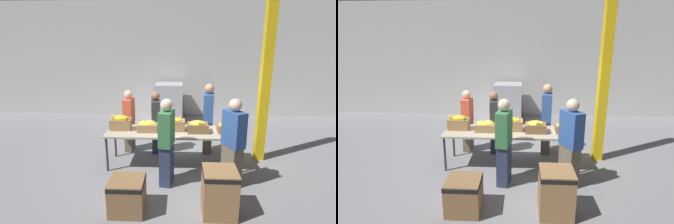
% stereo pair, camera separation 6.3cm
% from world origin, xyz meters
% --- Properties ---
extents(ground_plane, '(30.00, 30.00, 0.00)m').
position_xyz_m(ground_plane, '(0.00, 0.00, 0.00)').
color(ground_plane, gray).
extents(wall_back, '(16.00, 0.08, 4.00)m').
position_xyz_m(wall_back, '(0.00, 4.09, 2.00)').
color(wall_back, silver).
rests_on(wall_back, ground_plane).
extents(sorting_table, '(2.81, 0.85, 0.78)m').
position_xyz_m(sorting_table, '(0.00, 0.00, 0.74)').
color(sorting_table, '#B2A893').
rests_on(sorting_table, ground_plane).
extents(banana_box_0, '(0.45, 0.30, 0.33)m').
position_xyz_m(banana_box_0, '(-1.13, 0.07, 0.94)').
color(banana_box_0, '#A37A4C').
rests_on(banana_box_0, sorting_table).
extents(banana_box_1, '(0.43, 0.28, 0.24)m').
position_xyz_m(banana_box_1, '(-0.53, -0.03, 0.89)').
color(banana_box_1, '#A37A4C').
rests_on(banana_box_1, sorting_table).
extents(banana_box_2, '(0.45, 0.33, 0.29)m').
position_xyz_m(banana_box_2, '(0.04, 0.08, 0.92)').
color(banana_box_2, '#A37A4C').
rests_on(banana_box_2, sorting_table).
extents(banana_box_3, '(0.44, 0.33, 0.26)m').
position_xyz_m(banana_box_3, '(0.54, -0.03, 0.91)').
color(banana_box_3, olive).
rests_on(banana_box_3, sorting_table).
extents(banana_box_4, '(0.42, 0.32, 0.23)m').
position_xyz_m(banana_box_4, '(1.17, -0.01, 0.89)').
color(banana_box_4, olive).
rests_on(banana_box_4, sorting_table).
extents(volunteer_0, '(0.25, 0.42, 1.51)m').
position_xyz_m(volunteer_0, '(-0.42, 0.68, 0.75)').
color(volunteer_0, '#2D3856').
rests_on(volunteer_0, ground_plane).
extents(volunteer_1, '(0.41, 0.50, 1.68)m').
position_xyz_m(volunteer_1, '(1.14, -0.80, 0.84)').
color(volunteer_1, '#6B604C').
rests_on(volunteer_1, ground_plane).
extents(volunteer_2, '(0.28, 0.48, 1.70)m').
position_xyz_m(volunteer_2, '(0.84, 0.74, 0.84)').
color(volunteer_2, '#6B604C').
rests_on(volunteer_2, ground_plane).
extents(volunteer_3, '(0.30, 0.48, 1.66)m').
position_xyz_m(volunteer_3, '(-0.08, -0.79, 0.83)').
color(volunteer_3, '#2D3856').
rests_on(volunteer_3, ground_plane).
extents(volunteer_4, '(0.23, 0.42, 1.52)m').
position_xyz_m(volunteer_4, '(-1.08, 0.76, 0.76)').
color(volunteer_4, '#6B604C').
rests_on(volunteer_4, ground_plane).
extents(donation_bin_0, '(0.55, 0.55, 0.56)m').
position_xyz_m(donation_bin_0, '(-0.66, -1.67, 0.30)').
color(donation_bin_0, olive).
rests_on(donation_bin_0, ground_plane).
extents(donation_bin_1, '(0.53, 0.53, 0.75)m').
position_xyz_m(donation_bin_1, '(0.79, -1.67, 0.40)').
color(donation_bin_1, olive).
rests_on(donation_bin_1, ground_plane).
extents(support_pillar, '(0.20, 0.20, 4.00)m').
position_xyz_m(support_pillar, '(1.99, 0.40, 2.00)').
color(support_pillar, yellow).
rests_on(support_pillar, ground_plane).
extents(pallet_stack_0, '(1.00, 1.00, 1.27)m').
position_xyz_m(pallet_stack_0, '(-0.22, 3.42, 0.62)').
color(pallet_stack_0, olive).
rests_on(pallet_stack_0, ground_plane).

